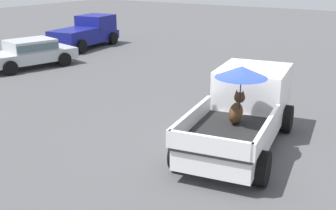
{
  "coord_description": "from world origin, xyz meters",
  "views": [
    {
      "loc": [
        -9.75,
        -4.04,
        4.6
      ],
      "look_at": [
        -0.72,
        1.75,
        1.1
      ],
      "focal_mm": 45.37,
      "sensor_mm": 36.0,
      "label": 1
    }
  ],
  "objects": [
    {
      "name": "parked_sedan_near",
      "position": [
        3.53,
        12.3,
        0.74
      ],
      "size": [
        4.61,
        2.8,
        1.33
      ],
      "rotation": [
        0.0,
        0.0,
        2.88
      ],
      "color": "black",
      "rests_on": "ground"
    },
    {
      "name": "ground_plane",
      "position": [
        0.0,
        0.0,
        0.0
      ],
      "size": [
        80.0,
        80.0,
        0.0
      ],
      "primitive_type": "plane",
      "color": "#4C4C4F"
    },
    {
      "name": "pickup_truck_far",
      "position": [
        9.06,
        13.81,
        0.87
      ],
      "size": [
        4.98,
        2.61,
        1.8
      ],
      "rotation": [
        0.0,
        0.0,
        0.12
      ],
      "color": "black",
      "rests_on": "ground"
    },
    {
      "name": "pickup_truck_main",
      "position": [
        0.46,
        0.07,
        0.98
      ],
      "size": [
        5.28,
        2.89,
        2.37
      ],
      "rotation": [
        0.0,
        0.0,
        0.16
      ],
      "color": "black",
      "rests_on": "ground"
    }
  ]
}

